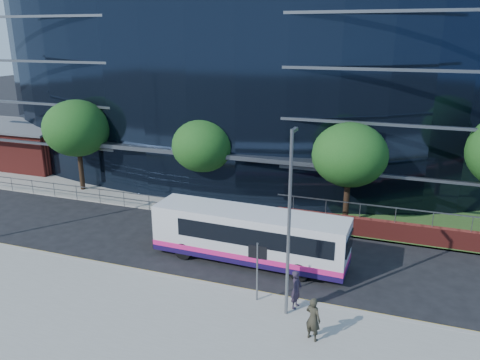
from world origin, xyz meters
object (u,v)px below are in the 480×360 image
at_px(tree_far_b, 203,146).
at_px(tree_far_c, 350,155).
at_px(pedestrian_b, 313,319).
at_px(street_sign, 257,260).
at_px(pedestrian, 296,289).
at_px(brick_pavilion, 30,145).
at_px(tree_far_a, 77,128).
at_px(city_bus, 251,236).
at_px(streetlight_east, 289,220).

relative_size(tree_far_b, tree_far_c, 0.93).
height_order(tree_far_c, pedestrian_b, tree_far_c).
bearing_deg(street_sign, tree_far_c, 76.71).
height_order(tree_far_b, pedestrian, tree_far_b).
height_order(brick_pavilion, tree_far_a, tree_far_a).
bearing_deg(pedestrian_b, tree_far_c, -64.02).
relative_size(tree_far_a, city_bus, 0.67).
height_order(tree_far_b, pedestrian_b, tree_far_b).
height_order(streetlight_east, pedestrian, streetlight_east).
bearing_deg(tree_far_a, streetlight_east, -30.46).
bearing_deg(pedestrian, city_bus, 50.96).
xyz_separation_m(city_bus, pedestrian, (3.31, -3.70, -0.47)).
distance_m(tree_far_a, streetlight_east, 22.05).
bearing_deg(pedestrian_b, brick_pavilion, -5.96).
height_order(tree_far_a, pedestrian, tree_far_a).
distance_m(city_bus, pedestrian, 4.99).
distance_m(pedestrian, pedestrian_b, 2.28).
relative_size(streetlight_east, pedestrian, 4.62).
xyz_separation_m(street_sign, tree_far_a, (-17.50, 10.59, 2.71)).
relative_size(tree_far_b, streetlight_east, 0.76).
height_order(tree_far_c, pedestrian, tree_far_c).
distance_m(tree_far_a, tree_far_c, 20.00).
relative_size(street_sign, streetlight_east, 0.35).
bearing_deg(city_bus, tree_far_b, 130.69).
distance_m(street_sign, streetlight_east, 2.80).
bearing_deg(street_sign, city_bus, 112.53).
bearing_deg(streetlight_east, pedestrian, 65.53).
bearing_deg(city_bus, street_sign, -65.71).
relative_size(tree_far_c, streetlight_east, 0.81).
relative_size(pedestrian, pedestrian_b, 0.95).
distance_m(brick_pavilion, tree_far_c, 29.46).
height_order(brick_pavilion, street_sign, brick_pavilion).
height_order(tree_far_a, tree_far_c, tree_far_a).
bearing_deg(tree_far_a, brick_pavilion, 153.45).
distance_m(street_sign, tree_far_b, 13.54).
distance_m(tree_far_a, pedestrian_b, 24.26).
relative_size(streetlight_east, pedestrian_b, 4.41).
distance_m(brick_pavilion, streetlight_east, 32.19).
bearing_deg(tree_far_b, pedestrian, -50.06).
bearing_deg(streetlight_east, pedestrian_b, -44.71).
xyz_separation_m(pedestrian, pedestrian_b, (1.13, -1.99, 0.04)).
xyz_separation_m(tree_far_a, pedestrian, (19.27, -10.57, -3.85)).
bearing_deg(pedestrian, tree_far_c, 5.16).
height_order(tree_far_b, streetlight_east, streetlight_east).
relative_size(brick_pavilion, pedestrian_b, 4.74).
height_order(pedestrian, pedestrian_b, pedestrian_b).
bearing_deg(streetlight_east, street_sign, 158.64).
xyz_separation_m(tree_far_b, city_bus, (5.96, -7.38, -2.72)).
bearing_deg(pedestrian, streetlight_east, 164.62).
bearing_deg(pedestrian, tree_far_a, 70.34).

